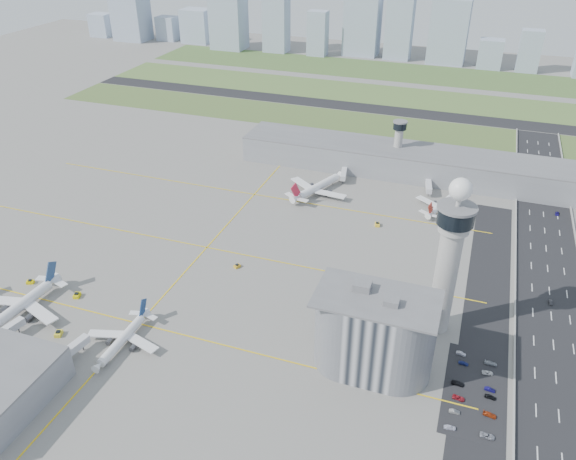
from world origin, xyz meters
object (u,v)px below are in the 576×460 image
(control_tower, at_px, (450,252))
(car_lot_1, at_px, (454,412))
(tug_2, at_px, (77,295))
(car_lot_0, at_px, (450,427))
(tug_1, at_px, (58,333))
(tug_0, at_px, (30,282))
(car_lot_9, at_px, (490,390))
(secondary_tower, at_px, (398,142))
(tug_3, at_px, (237,266))
(jet_bridge_near_2, at_px, (58,363))
(car_hw_1, at_px, (551,302))
(car_lot_7, at_px, (490,415))
(car_lot_11, at_px, (491,363))
(car_lot_10, at_px, (488,373))
(car_lot_8, at_px, (490,397))
(airplane_far_b, at_px, (443,200))
(jet_bridge_far_1, at_px, (428,183))
(admin_building, at_px, (374,333))
(airplane_far_a, at_px, (318,182))
(car_lot_2, at_px, (459,398))
(car_lot_5, at_px, (461,354))
(airplane_near_b, at_px, (16,302))
(tug_5, at_px, (440,213))
(car_lot_3, at_px, (458,383))
(car_hw_4, at_px, (530,167))
(jet_bridge_far_0, at_px, (344,171))
(car_lot_6, at_px, (487,436))
(car_lot_4, at_px, (463,363))
(airplane_near_c, at_px, (121,335))
(tug_4, at_px, (377,224))

(control_tower, xyz_separation_m, car_lot_1, (10.61, -42.06, -34.46))
(tug_2, height_order, car_lot_0, tug_2)
(tug_1, bearing_deg, tug_0, 126.02)
(car_lot_9, bearing_deg, secondary_tower, 25.68)
(car_lot_9, bearing_deg, tug_3, 75.92)
(jet_bridge_near_2, height_order, car_hw_1, jet_bridge_near_2)
(car_lot_7, xyz_separation_m, car_lot_11, (-0.63, 24.67, -0.00))
(car_hw_1, bearing_deg, car_lot_7, -108.31)
(tug_0, bearing_deg, car_lot_10, -108.30)
(tug_0, xyz_separation_m, car_lot_11, (192.74, 15.47, -0.26))
(car_lot_8, bearing_deg, car_lot_9, 10.90)
(airplane_far_b, bearing_deg, jet_bridge_far_1, 44.17)
(jet_bridge_far_1, height_order, car_lot_1, jet_bridge_far_1)
(admin_building, bearing_deg, car_lot_9, 2.57)
(car_lot_1, distance_m, car_lot_9, 17.45)
(tug_3, bearing_deg, airplane_far_a, 109.61)
(car_lot_2, bearing_deg, car_lot_9, -44.38)
(car_lot_5, xyz_separation_m, car_lot_8, (11.11, -18.30, 0.06))
(admin_building, distance_m, airplane_far_b, 131.46)
(car_lot_0, height_order, car_hw_1, car_lot_0)
(airplane_near_b, xyz_separation_m, tug_5, (151.41, 143.21, -5.41))
(tug_5, distance_m, car_lot_3, 124.27)
(car_lot_11, relative_size, car_hw_4, 1.24)
(jet_bridge_far_0, distance_m, tug_3, 114.60)
(car_lot_9, xyz_separation_m, car_lot_10, (-1.06, 8.07, -0.05))
(tug_0, relative_size, car_hw_1, 0.83)
(secondary_tower, distance_m, car_lot_10, 174.52)
(tug_1, xyz_separation_m, car_lot_6, (158.54, 5.65, -0.37))
(car_lot_11, height_order, car_hw_4, car_lot_11)
(tug_5, distance_m, car_lot_9, 125.60)
(secondary_tower, relative_size, car_lot_4, 8.88)
(car_lot_11, bearing_deg, car_lot_1, 158.83)
(airplane_near_c, height_order, car_lot_2, airplane_near_c)
(airplane_near_b, bearing_deg, tug_4, 137.72)
(airplane_far_b, bearing_deg, car_hw_1, -124.49)
(jet_bridge_far_0, height_order, car_hw_1, jet_bridge_far_0)
(tug_0, height_order, car_lot_8, tug_0)
(airplane_far_b, relative_size, car_lot_9, 10.13)
(jet_bridge_far_1, height_order, car_lot_6, jet_bridge_far_1)
(car_lot_4, xyz_separation_m, car_lot_10, (8.48, -2.00, -0.07))
(tug_3, xyz_separation_m, car_hw_4, (128.08, 162.76, -0.23))
(car_lot_7, bearing_deg, car_lot_1, 111.64)
(airplane_near_c, height_order, car_hw_4, airplane_near_c)
(secondary_tower, height_order, car_lot_9, secondary_tower)
(tug_4, height_order, car_lot_4, tug_4)
(car_lot_11, bearing_deg, car_lot_0, 161.65)
(car_lot_0, bearing_deg, tug_1, 83.96)
(jet_bridge_far_1, relative_size, car_lot_8, 3.73)
(car_lot_1, relative_size, car_lot_11, 0.81)
(control_tower, bearing_deg, car_lot_5, -52.12)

